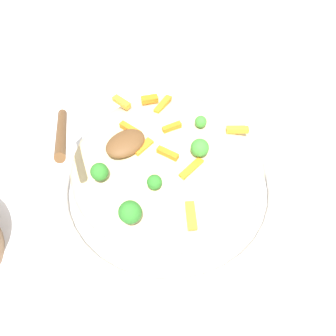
% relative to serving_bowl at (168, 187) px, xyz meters
% --- Properties ---
extents(ground_plane, '(2.40, 2.40, 0.00)m').
position_rel_serving_bowl_xyz_m(ground_plane, '(0.00, 0.00, -0.02)').
color(ground_plane, silver).
extents(serving_bowl, '(0.33, 0.33, 0.04)m').
position_rel_serving_bowl_xyz_m(serving_bowl, '(0.00, 0.00, 0.00)').
color(serving_bowl, silver).
rests_on(serving_bowl, ground_plane).
extents(pasta_mound, '(0.27, 0.26, 0.08)m').
position_rel_serving_bowl_xyz_m(pasta_mound, '(0.00, 0.00, 0.05)').
color(pasta_mound, beige).
rests_on(pasta_mound, serving_bowl).
extents(carrot_piece_0, '(0.03, 0.01, 0.01)m').
position_rel_serving_bowl_xyz_m(carrot_piece_0, '(-0.02, 0.02, 0.09)').
color(carrot_piece_0, orange).
rests_on(carrot_piece_0, pasta_mound).
extents(carrot_piece_1, '(0.01, 0.03, 0.01)m').
position_rel_serving_bowl_xyz_m(carrot_piece_1, '(0.01, 0.11, 0.09)').
color(carrot_piece_1, orange).
rests_on(carrot_piece_1, pasta_mound).
extents(carrot_piece_2, '(0.04, 0.02, 0.01)m').
position_rel_serving_bowl_xyz_m(carrot_piece_2, '(0.05, 0.07, 0.09)').
color(carrot_piece_2, orange).
rests_on(carrot_piece_2, pasta_mound).
extents(carrot_piece_3, '(0.04, 0.01, 0.01)m').
position_rel_serving_bowl_xyz_m(carrot_piece_3, '(-0.00, -0.04, 0.09)').
color(carrot_piece_3, orange).
rests_on(carrot_piece_3, pasta_mound).
extents(carrot_piece_4, '(0.01, 0.03, 0.01)m').
position_rel_serving_bowl_xyz_m(carrot_piece_4, '(-0.02, 0.06, 0.09)').
color(carrot_piece_4, orange).
rests_on(carrot_piece_4, pasta_mound).
extents(carrot_piece_5, '(0.03, 0.01, 0.01)m').
position_rel_serving_bowl_xyz_m(carrot_piece_5, '(0.02, 0.02, 0.10)').
color(carrot_piece_5, orange).
rests_on(carrot_piece_5, pasta_mound).
extents(carrot_piece_6, '(0.02, 0.03, 0.01)m').
position_rel_serving_bowl_xyz_m(carrot_piece_6, '(-0.01, -0.01, 0.10)').
color(carrot_piece_6, orange).
rests_on(carrot_piece_6, pasta_mound).
extents(carrot_piece_7, '(0.03, 0.03, 0.01)m').
position_rel_serving_bowl_xyz_m(carrot_piece_7, '(0.09, -0.04, 0.09)').
color(carrot_piece_7, orange).
rests_on(carrot_piece_7, pasta_mound).
extents(carrot_piece_8, '(0.03, 0.04, 0.01)m').
position_rel_serving_bowl_xyz_m(carrot_piece_8, '(-0.04, -0.09, 0.09)').
color(carrot_piece_8, orange).
rests_on(carrot_piece_8, pasta_mound).
extents(carrot_piece_9, '(0.03, 0.02, 0.01)m').
position_rel_serving_bowl_xyz_m(carrot_piece_9, '(0.04, 0.09, 0.09)').
color(carrot_piece_9, orange).
rests_on(carrot_piece_9, pasta_mound).
extents(broccoli_floret_0, '(0.02, 0.02, 0.02)m').
position_rel_serving_bowl_xyz_m(broccoli_floret_0, '(-0.05, -0.04, 0.10)').
color(broccoli_floret_0, '#296820').
rests_on(broccoli_floret_0, pasta_mound).
extents(broccoli_floret_1, '(0.02, 0.02, 0.03)m').
position_rel_serving_bowl_xyz_m(broccoli_floret_1, '(-0.09, 0.02, 0.10)').
color(broccoli_floret_1, '#296820').
rests_on(broccoli_floret_1, pasta_mound).
extents(broccoli_floret_2, '(0.02, 0.02, 0.03)m').
position_rel_serving_bowl_xyz_m(broccoli_floret_2, '(0.02, -0.03, 0.11)').
color(broccoli_floret_2, '#377928').
rests_on(broccoli_floret_2, pasta_mound).
extents(broccoli_floret_3, '(0.02, 0.02, 0.02)m').
position_rel_serving_bowl_xyz_m(broccoli_floret_3, '(0.06, 0.00, 0.10)').
color(broccoli_floret_3, '#377928').
rests_on(broccoli_floret_3, pasta_mound).
extents(broccoli_floret_4, '(0.03, 0.03, 0.03)m').
position_rel_serving_bowl_xyz_m(broccoli_floret_4, '(-0.10, -0.05, 0.10)').
color(broccoli_floret_4, '#296820').
rests_on(broccoli_floret_4, pasta_mound).
extents(serving_spoon, '(0.13, 0.14, 0.10)m').
position_rel_serving_bowl_xyz_m(serving_spoon, '(-0.07, 0.05, 0.11)').
color(serving_spoon, brown).
rests_on(serving_spoon, pasta_mound).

